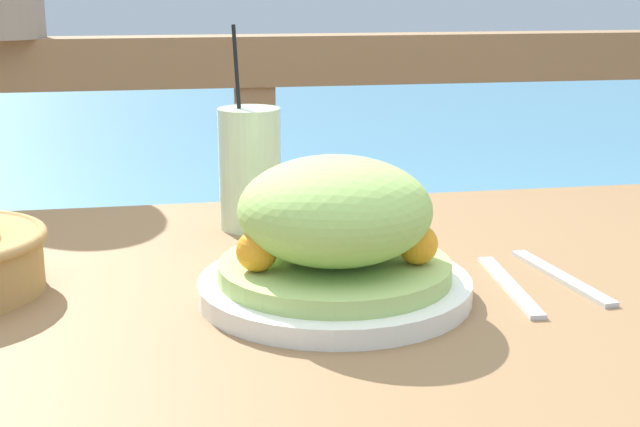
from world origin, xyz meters
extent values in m
cube|color=olive|center=(0.00, 0.00, 0.75)|extent=(1.16, 0.77, 0.04)
cube|color=brown|center=(0.00, 0.79, 0.93)|extent=(2.80, 0.08, 0.09)
cube|color=brown|center=(0.00, 0.79, 0.44)|extent=(0.07, 0.07, 0.89)
cube|color=teal|center=(0.00, 3.29, 0.21)|extent=(12.00, 4.00, 0.41)
cylinder|color=white|center=(-0.01, -0.03, 0.78)|extent=(0.27, 0.27, 0.02)
cylinder|color=#A8C66B|center=(-0.01, -0.03, 0.80)|extent=(0.23, 0.23, 0.02)
ellipsoid|color=#9EC660|center=(-0.01, -0.03, 0.86)|extent=(0.19, 0.19, 0.10)
sphere|color=orange|center=(0.07, -0.05, 0.83)|extent=(0.04, 0.04, 0.04)
sphere|color=orange|center=(-0.09, -0.05, 0.83)|extent=(0.04, 0.04, 0.04)
cylinder|color=beige|center=(-0.06, 0.24, 0.85)|extent=(0.08, 0.08, 0.15)
cylinder|color=black|center=(-0.08, 0.24, 0.92)|extent=(0.01, 0.05, 0.22)
cylinder|color=gray|center=(-0.44, 0.79, 1.04)|extent=(0.15, 0.15, 0.12)
cube|color=silver|center=(0.17, -0.03, 0.78)|extent=(0.03, 0.18, 0.00)
cube|color=silver|center=(0.24, -0.02, 0.78)|extent=(0.04, 0.18, 0.00)
sphere|color=orange|center=(0.10, 0.24, 0.81)|extent=(0.07, 0.07, 0.07)
camera|label=1|loc=(-0.17, -0.85, 1.08)|focal=50.00mm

